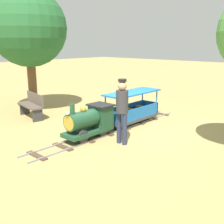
% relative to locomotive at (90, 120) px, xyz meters
% --- Properties ---
extents(ground_plane, '(60.00, 60.00, 0.00)m').
position_rel_locomotive_xyz_m(ground_plane, '(0.00, -1.17, -0.49)').
color(ground_plane, '#A38C51').
extents(track, '(0.66, 5.70, 0.04)m').
position_rel_locomotive_xyz_m(track, '(0.00, -0.87, -0.47)').
color(track, gray).
rests_on(track, ground_plane).
extents(locomotive, '(0.62, 1.45, 0.98)m').
position_rel_locomotive_xyz_m(locomotive, '(0.00, 0.00, 0.00)').
color(locomotive, '#1E472D').
rests_on(locomotive, ground_plane).
extents(passenger_car, '(0.72, 2.00, 0.97)m').
position_rel_locomotive_xyz_m(passenger_car, '(0.00, -1.77, -0.06)').
color(passenger_car, '#3F3F3F').
rests_on(passenger_car, ground_plane).
extents(conductor_person, '(0.30, 0.30, 1.62)m').
position_rel_locomotive_xyz_m(conductor_person, '(-0.88, -0.25, 0.47)').
color(conductor_person, '#282D47').
rests_on(conductor_person, ground_plane).
extents(park_bench, '(1.35, 0.62, 0.82)m').
position_rel_locomotive_xyz_m(park_bench, '(2.94, -0.07, -0.07)').
color(park_bench, brown).
rests_on(park_bench, ground_plane).
extents(oak_tree_far, '(2.71, 2.71, 4.31)m').
position_rel_locomotive_xyz_m(oak_tree_far, '(3.84, -0.69, 2.45)').
color(oak_tree_far, brown).
rests_on(oak_tree_far, ground_plane).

